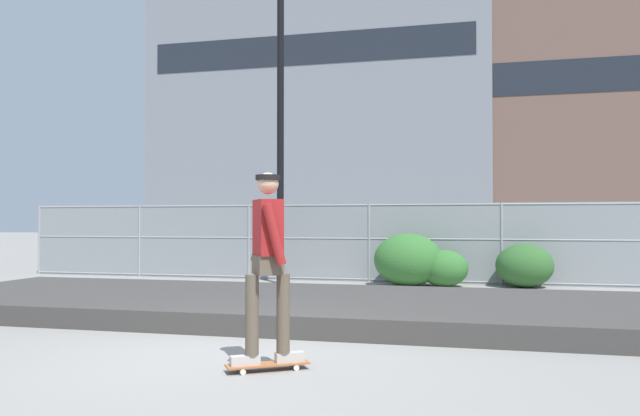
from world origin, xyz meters
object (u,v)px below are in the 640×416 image
object	(u,v)px
skater	(268,254)
shrub_left	(408,260)
shrub_right	(525,266)
skateboard	(268,365)
parked_car_near	(294,241)
parked_car_mid	(528,243)
street_lamp	(280,82)
shrub_center	(444,268)

from	to	relation	value
skater	shrub_left	distance (m)	8.19
shrub_left	shrub_right	xyz separation A→B (m)	(2.48, 0.27, -0.11)
skateboard	shrub_left	distance (m)	8.19
parked_car_near	parked_car_mid	size ratio (longest dim) A/B	1.00
skateboard	skater	size ratio (longest dim) A/B	0.43
skater	shrub_right	size ratio (longest dim) A/B	1.51
skater	shrub_right	distance (m)	8.96
skateboard	street_lamp	world-z (taller)	street_lamp
skateboard	shrub_right	bearing A→B (deg)	70.55
parked_car_mid	parked_car_near	bearing A→B (deg)	-178.41
skater	parked_car_near	size ratio (longest dim) A/B	0.41
skater	shrub_center	world-z (taller)	skater
skateboard	shrub_center	distance (m)	8.28
parked_car_mid	shrub_right	world-z (taller)	parked_car_mid
parked_car_mid	shrub_center	size ratio (longest dim) A/B	4.31
street_lamp	shrub_right	world-z (taller)	street_lamp
street_lamp	parked_car_mid	size ratio (longest dim) A/B	1.68
shrub_left	parked_car_near	bearing A→B (deg)	135.02
street_lamp	shrub_left	xyz separation A→B (m)	(2.91, 0.13, -4.07)
parked_car_near	shrub_center	distance (m)	5.80
parked_car_mid	shrub_left	distance (m)	4.81
shrub_center	shrub_right	world-z (taller)	shrub_right
skater	shrub_right	xyz separation A→B (m)	(2.98, 8.43, -0.65)
parked_car_near	shrub_left	size ratio (longest dim) A/B	2.99
shrub_center	skater	bearing A→B (deg)	-98.92
shrub_left	shrub_center	world-z (taller)	shrub_left
parked_car_near	shrub_left	bearing A→B (deg)	-44.98
skateboard	skater	world-z (taller)	skater
skateboard	shrub_center	xyz separation A→B (m)	(1.28, 8.17, 0.35)
parked_car_near	parked_car_mid	distance (m)	6.53
shrub_left	shrub_right	world-z (taller)	shrub_left
skater	shrub_left	size ratio (longest dim) A/B	1.22
street_lamp	skateboard	bearing A→B (deg)	-73.30
parked_car_mid	shrub_center	world-z (taller)	parked_car_mid
skater	street_lamp	xyz separation A→B (m)	(-2.41, 8.03, 3.53)
street_lamp	parked_car_near	size ratio (longest dim) A/B	1.69
shrub_right	shrub_center	bearing A→B (deg)	-171.38
skateboard	parked_car_near	xyz separation A→B (m)	(-3.19, 11.84, 0.78)
parked_car_near	parked_car_mid	world-z (taller)	same
skateboard	parked_car_mid	bearing A→B (deg)	74.47
skater	shrub_right	world-z (taller)	skater
skater	parked_car_near	world-z (taller)	skater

